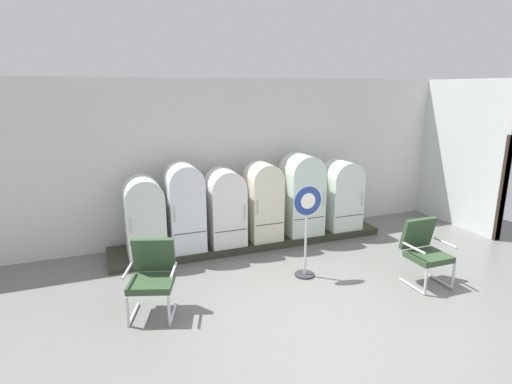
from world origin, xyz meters
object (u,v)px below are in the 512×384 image
Objects in this scene: refrigerator_4 at (302,192)px; refrigerator_0 at (144,214)px; refrigerator_5 at (341,193)px; refrigerator_3 at (263,199)px; refrigerator_1 at (185,204)px; sign_stand at (306,233)px; refrigerator_2 at (225,205)px; armchair_right at (425,248)px; armchair_left at (152,273)px.

refrigerator_0 is at bearing -179.88° from refrigerator_4.
refrigerator_0 is at bearing 179.68° from refrigerator_5.
refrigerator_3 is (2.19, -0.04, 0.07)m from refrigerator_0.
refrigerator_0 is at bearing 179.17° from refrigerator_1.
refrigerator_4 reaches higher than sign_stand.
refrigerator_2 reaches higher than refrigerator_0.
refrigerator_2 is 1.39× the size of armchair_right.
armchair_left is at bearing -174.77° from sign_stand.
refrigerator_4 reaches higher than armchair_right.
refrigerator_4 is 1.13× the size of refrigerator_5.
refrigerator_4 reaches higher than refrigerator_1.
refrigerator_2 is 2.48m from refrigerator_5.
refrigerator_4 is at bearing 0.12° from refrigerator_0.
refrigerator_4 reaches higher than refrigerator_5.
sign_stand is at bearing -60.89° from refrigerator_2.
refrigerator_3 reaches higher than sign_stand.
refrigerator_3 is at bearing 94.02° from sign_stand.
armchair_right is (-0.03, -2.39, -0.30)m from refrigerator_5.
refrigerator_3 is 2.94m from armchair_right.
refrigerator_2 is 1.59m from refrigerator_4.
refrigerator_1 is at bearing 178.90° from refrigerator_3.
refrigerator_4 is (1.58, 0.03, 0.09)m from refrigerator_2.
refrigerator_4 reaches higher than refrigerator_2.
refrigerator_1 is 2.32m from refrigerator_4.
refrigerator_0 is 1.81m from armchair_left.
armchair_left is (-4.05, -1.76, -0.30)m from refrigerator_5.
armchair_left is (-3.15, -1.79, -0.40)m from refrigerator_4.
refrigerator_0 is 4.59m from armchair_right.
refrigerator_4 is 0.91m from refrigerator_5.
refrigerator_3 is at bearing 36.96° from armchair_left.
armchair_left is (-0.82, -1.77, -0.40)m from refrigerator_1.
armchair_left is at bearing 171.01° from armchair_right.
armchair_right is at bearing -37.01° from refrigerator_1.
refrigerator_0 is at bearing 86.10° from armchair_left.
refrigerator_3 reaches higher than armchair_left.
sign_stand is (-0.73, -1.57, -0.23)m from refrigerator_4.
armchair_right is at bearing -28.26° from sign_stand.
refrigerator_4 is (0.83, 0.05, 0.05)m from refrigerator_3.
armchair_left is at bearing -93.90° from refrigerator_0.
refrigerator_4 is 3.64m from armchair_left.
refrigerator_2 is 0.95× the size of refrigerator_3.
refrigerator_1 is at bearing 179.19° from refrigerator_2.
refrigerator_1 is 0.75m from refrigerator_2.
refrigerator_5 is at bearing 0.57° from refrigerator_3.
refrigerator_3 is 1.73m from refrigerator_5.
refrigerator_1 is 1.05× the size of refrigerator_3.
refrigerator_2 is 2.38m from armchair_left.
refrigerator_3 is 0.94× the size of refrigerator_4.
refrigerator_3 is 1.06× the size of refrigerator_5.
refrigerator_5 is (3.93, -0.02, 0.02)m from refrigerator_0.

